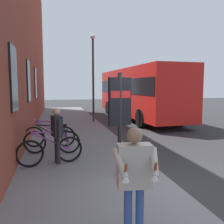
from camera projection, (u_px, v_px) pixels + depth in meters
ground at (134, 135)px, 11.02m from camera, size 60.00×60.00×0.00m
sidewalk_pavement at (71, 129)px, 12.31m from camera, size 24.00×3.50×0.12m
station_facade at (27, 32)px, 12.28m from camera, size 22.00×0.65×9.91m
bicycle_under_window at (51, 150)px, 6.44m from camera, size 0.54×1.74×0.97m
bicycle_end_of_row at (52, 141)px, 7.51m from camera, size 0.54×1.75×0.97m
bicycle_beside_lamp at (50, 136)px, 8.33m from camera, size 0.48×1.76×0.97m
transit_info_sign at (120, 108)px, 5.51m from camera, size 0.19×0.55×2.40m
city_bus at (138, 91)px, 16.29m from camera, size 10.60×2.99×3.35m
pedestrian_near_bus at (57, 130)px, 6.51m from camera, size 0.57×0.32×1.52m
tourist_with_hotdogs at (135, 173)px, 3.15m from camera, size 0.57×0.60×1.57m
street_lamp at (93, 71)px, 13.98m from camera, size 0.28×0.28×5.05m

